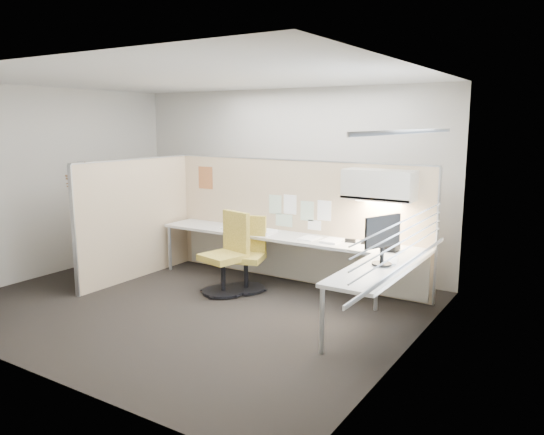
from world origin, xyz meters
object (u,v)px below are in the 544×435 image
Objects in this scene: desk at (301,249)px; monitor at (383,237)px; phone at (390,246)px; chair_left at (247,256)px; chair_right at (227,256)px.

monitor is at bearing -24.72° from desk.
chair_left is at bearing -169.76° from phone.
desk is at bearing 87.62° from monitor.
monitor is (1.37, -0.63, 0.45)m from desk.
chair_left is 2.18m from monitor.
chair_left reaches higher than phone.
desk is 4.01× the size of chair_left.
chair_left is 4.74× the size of phone.
monitor is at bearing -76.37° from phone.
desk is at bearing 2.63° from chair_left.
chair_left is 1.81× the size of monitor.
chair_left is (-0.70, -0.25, -0.14)m from desk.
desk is at bearing 44.67° from chair_right.
chair_left reaches higher than desk.
phone reaches higher than desk.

